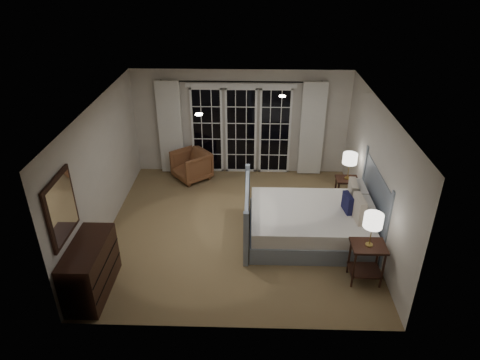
{
  "coord_description": "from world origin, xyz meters",
  "views": [
    {
      "loc": [
        0.26,
        -6.92,
        4.84
      ],
      "look_at": [
        0.05,
        0.06,
        1.05
      ],
      "focal_mm": 32.0,
      "sensor_mm": 36.0,
      "label": 1
    }
  ],
  "objects_px": {
    "nightstand_right": "(346,187)",
    "armchair": "(191,165)",
    "nightstand_left": "(367,257)",
    "dresser": "(91,269)",
    "bed": "(312,221)",
    "lamp_left": "(373,221)",
    "lamp_right": "(350,159)"
  },
  "relations": [
    {
      "from": "lamp_left",
      "to": "bed",
      "type": "bearing_deg",
      "value": 121.51
    },
    {
      "from": "bed",
      "to": "nightstand_left",
      "type": "height_order",
      "value": "bed"
    },
    {
      "from": "lamp_left",
      "to": "lamp_right",
      "type": "xyz_separation_m",
      "value": [
        0.14,
        2.44,
        -0.11
      ]
    },
    {
      "from": "armchair",
      "to": "nightstand_left",
      "type": "bearing_deg",
      "value": 3.68
    },
    {
      "from": "nightstand_left",
      "to": "lamp_right",
      "type": "relative_size",
      "value": 1.23
    },
    {
      "from": "lamp_left",
      "to": "armchair",
      "type": "height_order",
      "value": "lamp_left"
    },
    {
      "from": "nightstand_left",
      "to": "nightstand_right",
      "type": "height_order",
      "value": "nightstand_left"
    },
    {
      "from": "bed",
      "to": "lamp_left",
      "type": "xyz_separation_m",
      "value": [
        0.73,
        -1.18,
        0.82
      ]
    },
    {
      "from": "dresser",
      "to": "lamp_left",
      "type": "bearing_deg",
      "value": 5.03
    },
    {
      "from": "bed",
      "to": "dresser",
      "type": "distance_m",
      "value": 3.97
    },
    {
      "from": "bed",
      "to": "nightstand_right",
      "type": "relative_size",
      "value": 4.01
    },
    {
      "from": "nightstand_left",
      "to": "lamp_right",
      "type": "height_order",
      "value": "lamp_right"
    },
    {
      "from": "lamp_left",
      "to": "armchair",
      "type": "xyz_separation_m",
      "value": [
        -3.29,
        3.45,
        -0.82
      ]
    },
    {
      "from": "lamp_right",
      "to": "armchair",
      "type": "bearing_deg",
      "value": 163.48
    },
    {
      "from": "dresser",
      "to": "armchair",
      "type": "bearing_deg",
      "value": 74.36
    },
    {
      "from": "nightstand_right",
      "to": "lamp_left",
      "type": "distance_m",
      "value": 2.56
    },
    {
      "from": "armchair",
      "to": "nightstand_right",
      "type": "bearing_deg",
      "value": 33.52
    },
    {
      "from": "bed",
      "to": "lamp_right",
      "type": "relative_size",
      "value": 4.16
    },
    {
      "from": "bed",
      "to": "dresser",
      "type": "relative_size",
      "value": 1.91
    },
    {
      "from": "nightstand_left",
      "to": "lamp_left",
      "type": "relative_size",
      "value": 1.23
    },
    {
      "from": "nightstand_left",
      "to": "dresser",
      "type": "xyz_separation_m",
      "value": [
        -4.37,
        -0.38,
        -0.03
      ]
    },
    {
      "from": "nightstand_right",
      "to": "lamp_right",
      "type": "distance_m",
      "value": 0.66
    },
    {
      "from": "nightstand_right",
      "to": "armchair",
      "type": "bearing_deg",
      "value": 163.48
    },
    {
      "from": "bed",
      "to": "lamp_right",
      "type": "distance_m",
      "value": 1.68
    },
    {
      "from": "bed",
      "to": "nightstand_left",
      "type": "bearing_deg",
      "value": -58.49
    },
    {
      "from": "bed",
      "to": "dresser",
      "type": "xyz_separation_m",
      "value": [
        -3.64,
        -1.57,
        0.1
      ]
    },
    {
      "from": "nightstand_right",
      "to": "armchair",
      "type": "distance_m",
      "value": 3.58
    },
    {
      "from": "nightstand_right",
      "to": "lamp_left",
      "type": "bearing_deg",
      "value": -93.17
    },
    {
      "from": "bed",
      "to": "armchair",
      "type": "xyz_separation_m",
      "value": [
        -2.57,
        2.27,
        0.0
      ]
    },
    {
      "from": "nightstand_right",
      "to": "dresser",
      "type": "distance_m",
      "value": 5.31
    },
    {
      "from": "bed",
      "to": "nightstand_right",
      "type": "xyz_separation_m",
      "value": [
        0.86,
        1.25,
        0.04
      ]
    },
    {
      "from": "lamp_left",
      "to": "nightstand_right",
      "type": "bearing_deg",
      "value": 86.83
    }
  ]
}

